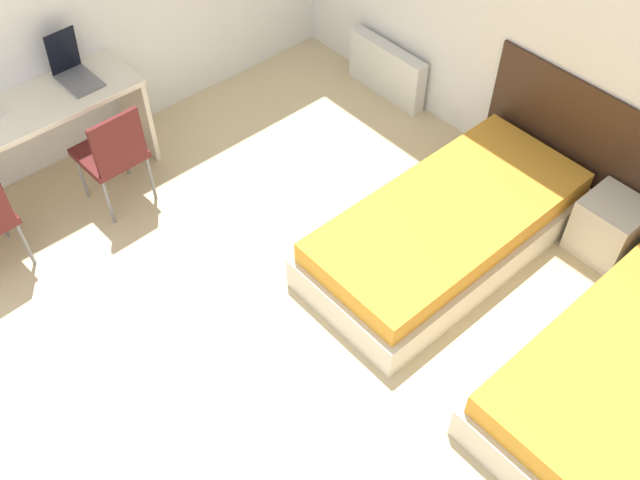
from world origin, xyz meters
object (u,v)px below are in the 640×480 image
Objects in this scene: bed_near_window at (447,230)px; bed_near_door at (632,366)px; nightstand at (608,227)px; laptop at (74,70)px; chair_near_laptop at (113,151)px.

bed_near_window and bed_near_door have the same top height.
bed_near_window is 1.00× the size of bed_near_door.
nightstand is 1.25× the size of laptop.
chair_near_laptop is (-1.87, -1.41, 0.28)m from bed_near_window.
chair_near_laptop is (-3.30, -1.41, 0.28)m from bed_near_door.
laptop is (-3.12, -2.14, 0.61)m from nightstand.
bed_near_door is at bearing -49.12° from nightstand.
nightstand is (0.71, 0.82, 0.02)m from bed_near_window.
bed_near_window is 2.81m from laptop.
bed_near_window is at bearing -130.88° from nightstand.
nightstand is 3.83m from laptop.
chair_near_laptop is at bearing -156.89° from bed_near_door.
laptop is (-0.53, 0.09, 0.34)m from chair_near_laptop.
nightstand is at bearing 49.12° from bed_near_window.
laptop reaches higher than bed_near_window.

